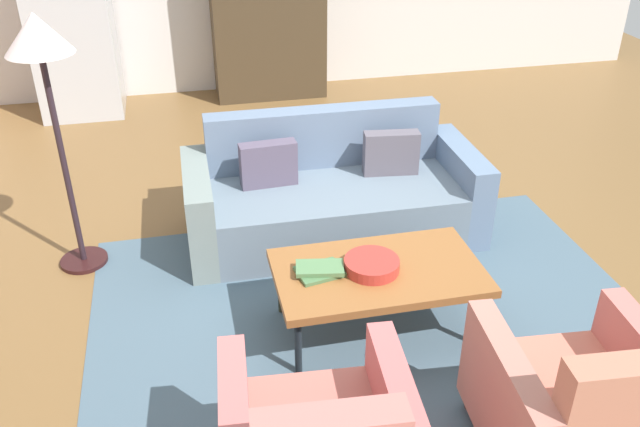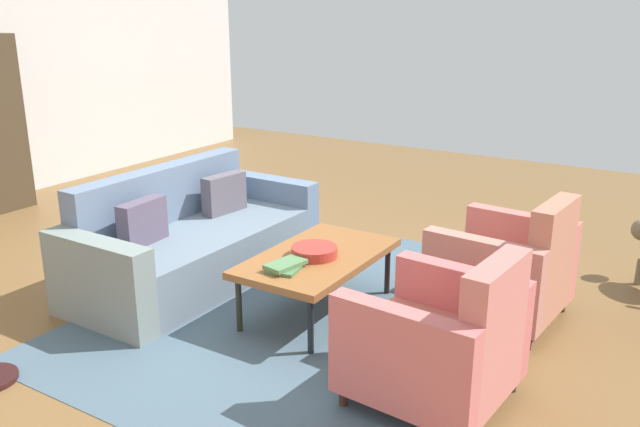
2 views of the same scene
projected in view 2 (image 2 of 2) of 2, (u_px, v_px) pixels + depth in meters
ground_plane at (255, 288)px, 5.10m from camera, size 10.97×10.97×0.00m
area_rug at (312, 309)px, 4.74m from camera, size 3.40×2.60×0.01m
couch at (190, 243)px, 5.23m from camera, size 2.11×0.92×0.86m
coffee_table at (318, 259)px, 4.60m from camera, size 1.20×0.70×0.43m
armchair_left at (443, 345)px, 3.54m from camera, size 0.86×0.86×0.88m
armchair_right at (510, 272)px, 4.51m from camera, size 0.86×0.86×0.88m
fruit_bowl at (314, 251)px, 4.54m from camera, size 0.32×0.32×0.07m
book_stack at (286, 266)px, 4.32m from camera, size 0.29×0.24×0.05m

